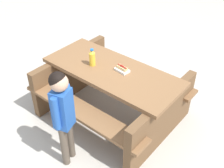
# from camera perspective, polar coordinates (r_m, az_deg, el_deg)

# --- Properties ---
(ground_plane) EXTENTS (30.00, 30.00, 0.00)m
(ground_plane) POSITION_cam_1_polar(r_m,az_deg,el_deg) (4.00, 0.00, -6.06)
(ground_plane) COLOR #B7B2A8
(ground_plane) RESTS_ON ground
(picnic_table) EXTENTS (1.85, 1.46, 0.75)m
(picnic_table) POSITION_cam_1_polar(r_m,az_deg,el_deg) (3.72, 0.00, -1.00)
(picnic_table) COLOR brown
(picnic_table) RESTS_ON ground
(soda_bottle) EXTENTS (0.08, 0.08, 0.23)m
(soda_bottle) POSITION_cam_1_polar(r_m,az_deg,el_deg) (3.59, -4.04, 5.34)
(soda_bottle) COLOR yellow
(soda_bottle) RESTS_ON picnic_table
(hotdog_tray) EXTENTS (0.19, 0.12, 0.08)m
(hotdog_tray) POSITION_cam_1_polar(r_m,az_deg,el_deg) (3.50, 2.06, 3.06)
(hotdog_tray) COLOR white
(hotdog_tray) RESTS_ON picnic_table
(child_in_coat) EXTENTS (0.22, 0.29, 1.23)m
(child_in_coat) POSITION_cam_1_polar(r_m,az_deg,el_deg) (2.94, -10.04, -4.97)
(child_in_coat) COLOR brown
(child_in_coat) RESTS_ON ground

